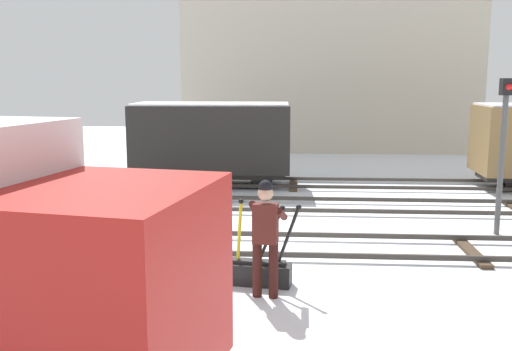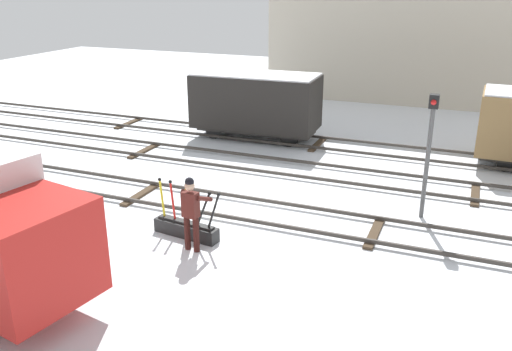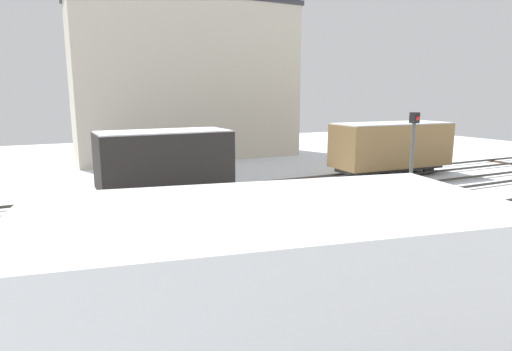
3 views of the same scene
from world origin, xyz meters
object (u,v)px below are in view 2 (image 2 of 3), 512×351
switch_lever_frame (186,227)px  rail_worker (191,209)px  freight_car_far_end (256,102)px  signal_post (429,143)px

switch_lever_frame → rail_worker: bearing=-41.9°
rail_worker → switch_lever_frame: bearing=138.1°
switch_lever_frame → freight_car_far_end: (-1.72, 8.98, 1.25)m
switch_lever_frame → rail_worker: 1.12m
switch_lever_frame → freight_car_far_end: 9.22m
rail_worker → signal_post: size_ratio=0.55×
switch_lever_frame → signal_post: bearing=40.1°
freight_car_far_end → switch_lever_frame: bearing=-81.0°
switch_lever_frame → signal_post: signal_post is taller
signal_post → freight_car_far_end: signal_post is taller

